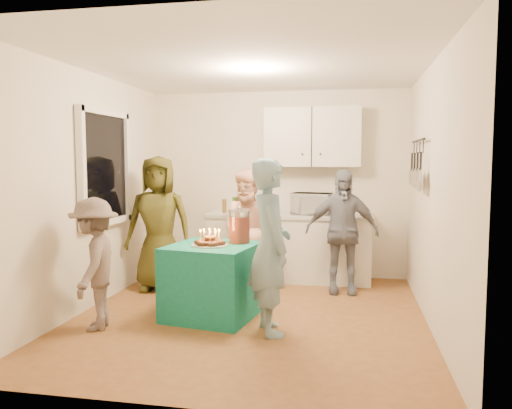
% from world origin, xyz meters
% --- Properties ---
extents(floor, '(4.00, 4.00, 0.00)m').
position_xyz_m(floor, '(0.00, 0.00, 0.00)').
color(floor, brown).
rests_on(floor, ground).
extents(ceiling, '(4.00, 4.00, 0.00)m').
position_xyz_m(ceiling, '(0.00, 0.00, 2.60)').
color(ceiling, white).
rests_on(ceiling, floor).
extents(back_wall, '(3.60, 3.60, 0.00)m').
position_xyz_m(back_wall, '(0.00, 2.00, 1.30)').
color(back_wall, silver).
rests_on(back_wall, floor).
extents(left_wall, '(4.00, 4.00, 0.00)m').
position_xyz_m(left_wall, '(-1.80, 0.00, 1.30)').
color(left_wall, silver).
rests_on(left_wall, floor).
extents(right_wall, '(4.00, 4.00, 0.00)m').
position_xyz_m(right_wall, '(1.80, 0.00, 1.30)').
color(right_wall, silver).
rests_on(right_wall, floor).
extents(window_night, '(0.04, 1.00, 1.20)m').
position_xyz_m(window_night, '(-1.77, 0.30, 1.55)').
color(window_night, black).
rests_on(window_night, left_wall).
extents(counter, '(2.20, 0.58, 0.86)m').
position_xyz_m(counter, '(0.20, 1.70, 0.43)').
color(counter, white).
rests_on(counter, floor).
extents(countertop, '(2.24, 0.62, 0.05)m').
position_xyz_m(countertop, '(0.20, 1.70, 0.89)').
color(countertop, beige).
rests_on(countertop, counter).
extents(upper_cabinet, '(1.30, 0.30, 0.80)m').
position_xyz_m(upper_cabinet, '(0.50, 1.85, 1.95)').
color(upper_cabinet, white).
rests_on(upper_cabinet, back_wall).
extents(pot_rack, '(0.12, 1.00, 0.60)m').
position_xyz_m(pot_rack, '(1.72, 0.70, 1.60)').
color(pot_rack, black).
rests_on(pot_rack, right_wall).
extents(microwave, '(0.56, 0.42, 0.29)m').
position_xyz_m(microwave, '(0.51, 1.70, 1.05)').
color(microwave, white).
rests_on(microwave, countertop).
extents(party_table, '(0.98, 0.98, 0.76)m').
position_xyz_m(party_table, '(-0.38, -0.08, 0.38)').
color(party_table, '#117560').
rests_on(party_table, floor).
extents(donut_cake, '(0.38, 0.38, 0.18)m').
position_xyz_m(donut_cake, '(-0.39, -0.14, 0.85)').
color(donut_cake, '#381C0C').
rests_on(donut_cake, party_table).
extents(punch_jar, '(0.22, 0.22, 0.34)m').
position_xyz_m(punch_jar, '(-0.13, 0.10, 0.93)').
color(punch_jar, red).
rests_on(punch_jar, party_table).
extents(man_birthday, '(0.61, 0.71, 1.65)m').
position_xyz_m(man_birthday, '(0.28, -0.44, 0.83)').
color(man_birthday, '#7CA2B5').
rests_on(man_birthday, floor).
extents(woman_back_left, '(0.89, 0.64, 1.69)m').
position_xyz_m(woman_back_left, '(-1.34, 0.87, 0.85)').
color(woman_back_left, brown).
rests_on(woman_back_left, floor).
extents(woman_back_center, '(0.74, 0.58, 1.53)m').
position_xyz_m(woman_back_center, '(-0.19, 0.97, 0.76)').
color(woman_back_center, '#EF957C').
rests_on(woman_back_center, floor).
extents(woman_back_right, '(0.92, 0.45, 1.53)m').
position_xyz_m(woman_back_right, '(0.92, 1.15, 0.76)').
color(woman_back_right, black).
rests_on(woman_back_right, floor).
extents(child_near_left, '(0.67, 0.92, 1.28)m').
position_xyz_m(child_near_left, '(-1.40, -0.65, 0.64)').
color(child_near_left, '#574A45').
rests_on(child_near_left, floor).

